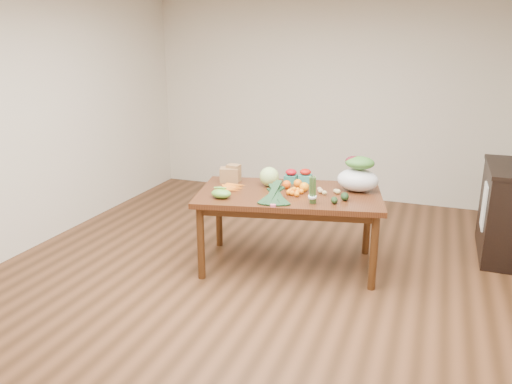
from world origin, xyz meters
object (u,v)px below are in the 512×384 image
(dining_table, at_px, (289,229))
(paper_bag, at_px, (229,173))
(cabinet, at_px, (510,212))
(kale_bunch, at_px, (274,194))
(cabbage, at_px, (269,177))
(salad_bag, at_px, (358,176))
(mandarin_cluster, at_px, (294,191))
(asparagus_bundle, at_px, (313,190))

(dining_table, height_order, paper_bag, paper_bag)
(cabinet, distance_m, kale_bunch, 2.50)
(cabbage, distance_m, kale_bunch, 0.54)
(cabbage, xyz_separation_m, salad_bag, (0.84, 0.13, 0.06))
(mandarin_cluster, bearing_deg, asparagus_bundle, -42.80)
(cabinet, distance_m, asparagus_bundle, 2.19)
(cabinet, bearing_deg, mandarin_cluster, -151.52)
(paper_bag, relative_size, salad_bag, 0.63)
(cabinet, xyz_separation_m, asparagus_bundle, (-1.74, -1.27, 0.40))
(mandarin_cluster, bearing_deg, dining_table, 139.27)
(paper_bag, distance_m, cabbage, 0.43)
(salad_bag, bearing_deg, kale_bunch, -135.22)
(dining_table, xyz_separation_m, kale_bunch, (-0.03, -0.35, 0.45))
(cabinet, relative_size, cabbage, 5.36)
(dining_table, height_order, mandarin_cluster, mandarin_cluster)
(kale_bunch, distance_m, salad_bag, 0.89)
(mandarin_cluster, bearing_deg, salad_bag, 30.96)
(cabinet, height_order, asparagus_bundle, asparagus_bundle)
(paper_bag, height_order, salad_bag, salad_bag)
(dining_table, relative_size, kale_bunch, 4.27)
(cabinet, bearing_deg, asparagus_bundle, -143.73)
(dining_table, relative_size, cabbage, 8.98)
(paper_bag, xyz_separation_m, asparagus_bundle, (0.96, -0.40, 0.04))
(asparagus_bundle, height_order, salad_bag, salad_bag)
(cabinet, bearing_deg, dining_table, -153.40)
(dining_table, bearing_deg, mandarin_cluster, -52.93)
(cabinet, xyz_separation_m, kale_bunch, (-2.06, -1.37, 0.36))
(dining_table, xyz_separation_m, mandarin_cluster, (0.06, -0.05, 0.41))
(salad_bag, bearing_deg, cabbage, -171.31)
(dining_table, bearing_deg, cabbage, 138.82)
(asparagus_bundle, bearing_deg, cabinet, 24.07)
(paper_bag, bearing_deg, salad_bag, 5.63)
(paper_bag, height_order, cabbage, cabbage)
(cabbage, bearing_deg, cabinet, 21.03)
(mandarin_cluster, bearing_deg, cabinet, 28.48)
(mandarin_cluster, distance_m, salad_bag, 0.63)
(mandarin_cluster, xyz_separation_m, salad_bag, (0.53, 0.32, 0.11))
(mandarin_cluster, relative_size, salad_bag, 0.46)
(paper_bag, bearing_deg, dining_table, -11.89)
(asparagus_bundle, bearing_deg, salad_bag, 47.74)
(paper_bag, distance_m, salad_bag, 1.28)
(cabinet, bearing_deg, kale_bunch, -146.39)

